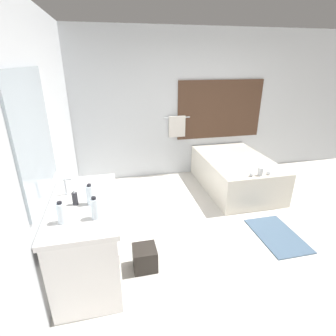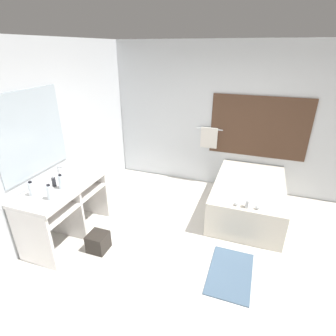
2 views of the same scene
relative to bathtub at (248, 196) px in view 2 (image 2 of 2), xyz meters
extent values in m
plane|color=silver|center=(-0.57, -1.33, -0.31)|extent=(16.00, 16.00, 0.00)
cube|color=silver|center=(-0.57, 0.90, 1.04)|extent=(7.40, 0.06, 2.70)
cube|color=#4C3323|center=(0.00, 0.85, 0.95)|extent=(1.70, 0.02, 1.10)
cylinder|color=silver|center=(-0.87, 0.83, 0.84)|extent=(0.50, 0.02, 0.02)
cube|color=silver|center=(-0.87, 0.82, 0.67)|extent=(0.32, 0.04, 0.40)
cube|color=silver|center=(-2.80, -1.33, 1.04)|extent=(0.06, 7.40, 2.70)
cube|color=#B2C1CC|center=(-2.76, -1.51, 1.24)|extent=(0.02, 1.10, 1.10)
cube|color=white|center=(-2.43, -1.51, 0.51)|extent=(0.65, 1.28, 0.05)
cube|color=white|center=(-2.43, -1.51, 0.31)|extent=(0.62, 1.22, 0.02)
cylinder|color=white|center=(-2.43, -1.32, 0.48)|extent=(0.35, 0.35, 0.12)
cube|color=white|center=(-2.43, -2.13, 0.09)|extent=(0.60, 0.04, 0.80)
cube|color=white|center=(-2.43, -1.51, 0.09)|extent=(0.60, 0.04, 0.80)
cube|color=white|center=(-2.43, -0.89, 0.09)|extent=(0.60, 0.04, 0.80)
cylinder|color=silver|center=(-2.39, -1.83, 0.39)|extent=(0.13, 0.35, 0.13)
cylinder|color=silver|center=(-2.39, -1.19, 0.39)|extent=(0.13, 0.35, 0.13)
cylinder|color=silver|center=(-2.61, -1.32, 0.55)|extent=(0.04, 0.04, 0.02)
cylinder|color=silver|center=(-2.61, -1.32, 0.64)|extent=(0.02, 0.02, 0.16)
cube|color=silver|center=(-2.57, -1.32, 0.71)|extent=(0.07, 0.01, 0.01)
cube|color=silver|center=(0.00, 0.00, -0.03)|extent=(1.10, 1.71, 0.56)
ellipsoid|color=white|center=(0.00, 0.00, 0.10)|extent=(0.79, 1.23, 0.30)
cube|color=silver|center=(0.00, -0.76, 0.31)|extent=(0.04, 0.07, 0.12)
sphere|color=silver|center=(-0.14, -0.76, 0.28)|extent=(0.06, 0.06, 0.06)
sphere|color=silver|center=(0.14, -0.76, 0.28)|extent=(0.06, 0.06, 0.06)
cylinder|color=white|center=(-2.30, -1.85, 0.64)|extent=(0.07, 0.07, 0.19)
cylinder|color=black|center=(-2.30, -1.85, 0.74)|extent=(0.04, 0.04, 0.02)
cylinder|color=white|center=(-2.58, -1.85, 0.63)|extent=(0.07, 0.07, 0.18)
cylinder|color=black|center=(-2.58, -1.85, 0.73)|extent=(0.04, 0.04, 0.02)
cylinder|color=white|center=(-2.36, -1.58, 0.64)|extent=(0.07, 0.07, 0.19)
cylinder|color=black|center=(-2.36, -1.58, 0.74)|extent=(0.04, 0.04, 0.02)
cylinder|color=#28282D|center=(-2.50, -1.55, 0.60)|extent=(0.05, 0.05, 0.13)
cylinder|color=silver|center=(-2.50, -1.55, 0.68)|extent=(0.02, 0.02, 0.03)
cube|color=#2D2823|center=(-1.86, -1.63, -0.18)|extent=(0.26, 0.26, 0.26)
cube|color=slate|center=(-0.08, -1.45, -0.30)|extent=(0.52, 0.83, 0.02)
camera|label=1|loc=(-2.11, -3.92, 1.84)|focal=28.00mm
camera|label=2|loc=(0.00, -3.98, 2.26)|focal=28.00mm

